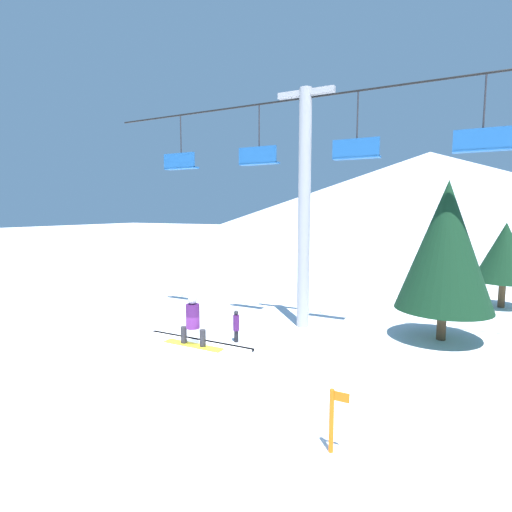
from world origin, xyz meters
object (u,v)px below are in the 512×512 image
distant_skier (236,325)px  snow_ramp (150,404)px  snowboarder (193,322)px  pine_tree_near (446,246)px  trail_marker (332,419)px

distant_skier → snow_ramp: bearing=-75.3°
snow_ramp → snowboarder: size_ratio=2.38×
distant_skier → pine_tree_near: bearing=29.7°
pine_tree_near → snow_ramp: bearing=-116.1°
trail_marker → distant_skier: size_ratio=1.11×
distant_skier → snowboarder: bearing=-70.2°
snow_ramp → snowboarder: bearing=84.0°
snow_ramp → trail_marker: 3.86m
pine_tree_near → distant_skier: 8.48m
snow_ramp → trail_marker: (3.55, 1.50, -0.15)m
trail_marker → snow_ramp: bearing=-157.2°
pine_tree_near → trail_marker: pine_tree_near is taller
pine_tree_near → distant_skier: (-6.89, -3.93, -2.99)m
snowboarder → distant_skier: size_ratio=1.29×
pine_tree_near → distant_skier: pine_tree_near is taller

